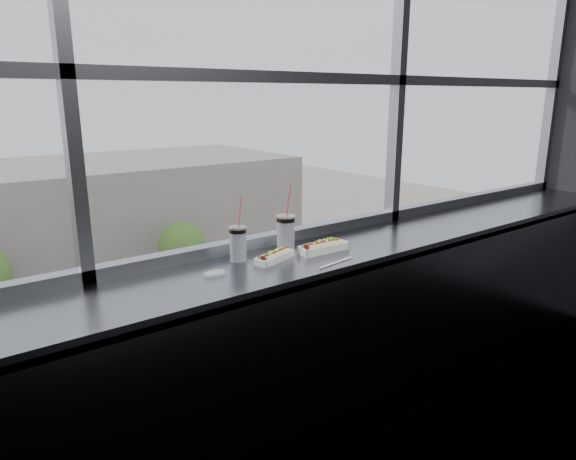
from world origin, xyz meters
TOP-DOWN VIEW (x-y plane):
  - wall_back_lower at (0.00, 1.50)m, footprint 6.00×0.00m
  - window_glass at (0.00, 1.52)m, footprint 6.00×0.00m
  - window_mullions at (0.00, 1.50)m, footprint 6.00×0.08m
  - counter at (0.00, 1.23)m, footprint 6.00×0.55m
  - counter_fascia at (0.00, 0.97)m, footprint 6.00×0.04m
  - hotdog_tray_left at (-0.16, 1.23)m, footprint 0.25×0.15m
  - hotdog_tray_right at (0.14, 1.21)m, footprint 0.29×0.11m
  - soda_cup_left at (-0.30, 1.35)m, footprint 0.09×0.09m
  - soda_cup_right at (-0.01, 1.33)m, footprint 0.10×0.10m
  - loose_straw at (0.06, 1.02)m, footprint 0.24×0.04m
  - wrapper at (-0.51, 1.22)m, footprint 0.10×0.07m
  - car_near_e at (12.45, 17.50)m, footprint 2.54×5.94m
  - car_far_c at (12.46, 25.50)m, footprint 3.46×6.82m
  - car_far_b at (3.27, 25.50)m, footprint 3.33×7.10m
  - car_near_d at (5.04, 17.50)m, footprint 2.72×6.33m
  - pedestrian_c at (3.40, 28.58)m, footprint 0.92×0.69m
  - pedestrian_d at (8.51, 30.61)m, footprint 1.01×0.76m
  - tree_right at (12.45, 29.50)m, footprint 3.11×3.11m

SIDE VIEW (x-z plane):
  - car_near_e at x=12.45m, z-range -10.94..-8.97m
  - pedestrian_c at x=3.40m, z-range -10.96..-8.88m
  - car_near_d at x=5.04m, z-range -10.94..-8.84m
  - car_far_c at x=12.46m, z-range -10.94..-8.75m
  - pedestrian_d at x=8.51m, z-range -10.96..-8.68m
  - car_far_b at x=3.27m, z-range -10.94..-8.63m
  - tree_right at x=12.45m, z-range -10.13..-5.27m
  - wall_back_lower at x=0.00m, z-range -2.45..3.55m
  - counter_fascia at x=0.00m, z-range 0.03..1.07m
  - counter at x=0.00m, z-range 1.04..1.10m
  - loose_straw at x=0.06m, z-range 1.10..1.11m
  - wrapper at x=-0.51m, z-range 1.10..1.13m
  - hotdog_tray_left at x=-0.16m, z-range 1.09..1.15m
  - hotdog_tray_right at x=0.14m, z-range 1.09..1.16m
  - soda_cup_left at x=-0.30m, z-range 1.03..1.36m
  - soda_cup_right at x=-0.01m, z-range 1.02..1.40m
  - window_glass at x=0.00m, z-range -0.70..5.30m
  - window_mullions at x=0.00m, z-range 1.10..3.50m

